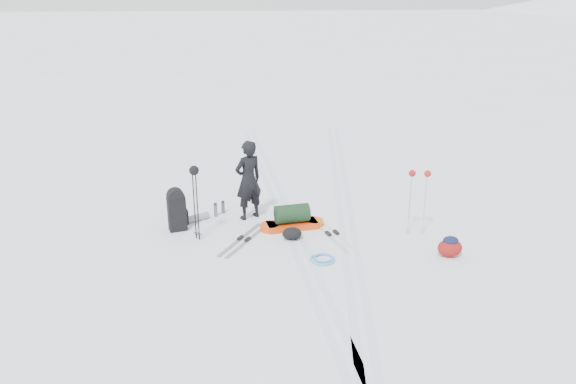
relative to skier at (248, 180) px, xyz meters
name	(u,v)px	position (x,y,z in m)	size (l,w,h in m)	color
ground	(294,237)	(0.89, -1.09, -0.88)	(200.00, 200.00, 0.00)	white
snow_hill_backdrop	(541,351)	(63.57, 82.94, -69.90)	(359.50, 192.00, 162.45)	white
ski_tracks	(318,219)	(1.50, -0.21, -0.88)	(3.38, 17.97, 0.01)	silver
skier	(248,180)	(0.00, 0.00, 0.00)	(0.64, 0.42, 1.77)	black
pulk_sled	(292,219)	(0.88, -0.64, -0.68)	(1.42, 0.61, 0.53)	red
expedition_rucksack	(179,210)	(-1.47, -0.44, -0.46)	(0.86, 0.81, 0.92)	black
ski_poles_black	(195,180)	(-1.08, -1.00, 0.40)	(0.19, 0.19, 1.56)	black
ski_poles_silver	(419,181)	(3.39, -1.19, 0.28)	(0.44, 0.19, 1.39)	#B5B8BD
touring_skis_grey	(244,240)	(-0.15, -1.15, -0.87)	(1.07, 1.59, 0.06)	#94989C
touring_skis_white	(332,234)	(1.67, -1.07, -0.87)	(0.74, 1.80, 0.07)	#B9BCC0
rope_coil	(323,259)	(1.30, -2.17, -0.86)	(0.57, 0.57, 0.06)	#58A5D6
small_daypack	(450,247)	(3.73, -2.24, -0.69)	(0.58, 0.52, 0.40)	maroon
thermos_pair	(219,209)	(-0.66, 0.24, -0.74)	(0.24, 0.25, 0.31)	slate
stuff_sack	(292,234)	(0.82, -1.20, -0.76)	(0.45, 0.36, 0.25)	black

